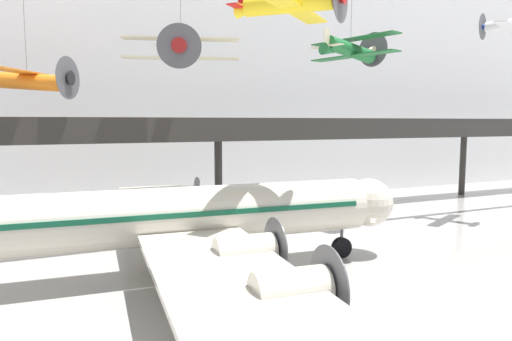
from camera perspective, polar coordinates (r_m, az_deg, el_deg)
name	(u,v)px	position (r m, az deg, el deg)	size (l,w,h in m)	color
ground_plane	(415,328)	(21.20, 19.24, -18.07)	(260.00, 260.00, 0.00)	#9E9B96
hangar_back_wall	(191,72)	(49.47, -8.12, 12.15)	(140.00, 3.00, 27.66)	white
mezzanine_walkway	(222,136)	(40.19, -4.30, 4.27)	(110.00, 3.20, 8.92)	#2D2B28
airliner_silver_main	(168,217)	(25.48, -10.94, -5.78)	(29.09, 33.02, 9.42)	beige
suspended_plane_green_biplane	(351,50)	(38.67, 11.78, 14.59)	(6.80, 8.08, 8.91)	#1E6B33
suspended_plane_white_twin	(512,24)	(45.10, 29.39, 15.67)	(6.02, 5.31, 6.61)	silver
suspended_plane_orange_highwing	(27,81)	(37.63, -26.68, 10.01)	(7.29, 8.01, 11.82)	orange
suspended_plane_yellow_lowwing	(289,4)	(26.77, 4.11, 20.07)	(6.86, 6.57, 8.43)	yellow
suspended_plane_cream_biplane	(181,52)	(36.43, -9.33, 14.44)	(8.77, 7.40, 9.84)	beige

